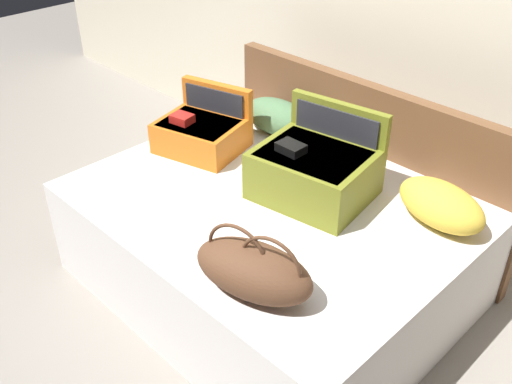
{
  "coord_description": "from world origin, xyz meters",
  "views": [
    {
      "loc": [
        1.71,
        -1.41,
        2.25
      ],
      "look_at": [
        0.0,
        0.29,
        0.68
      ],
      "focal_mm": 41.01,
      "sensor_mm": 36.0,
      "label": 1
    }
  ],
  "objects_px": {
    "hard_case_large": "(315,169)",
    "pillow_near_headboard": "(278,117)",
    "hard_case_medium": "(202,131)",
    "pillow_center_head": "(441,205)",
    "bed": "(271,244)",
    "duffel_bag": "(253,270)"
  },
  "relations": [
    {
      "from": "hard_case_medium",
      "to": "bed",
      "type": "bearing_deg",
      "value": -24.37
    },
    {
      "from": "pillow_center_head",
      "to": "bed",
      "type": "bearing_deg",
      "value": -148.26
    },
    {
      "from": "hard_case_large",
      "to": "duffel_bag",
      "type": "xyz_separation_m",
      "value": [
        0.3,
        -0.73,
        -0.04
      ]
    },
    {
      "from": "bed",
      "to": "hard_case_large",
      "type": "relative_size",
      "value": 3.1
    },
    {
      "from": "hard_case_large",
      "to": "pillow_near_headboard",
      "type": "xyz_separation_m",
      "value": [
        -0.61,
        0.38,
        -0.05
      ]
    },
    {
      "from": "hard_case_medium",
      "to": "pillow_near_headboard",
      "type": "bearing_deg",
      "value": 54.06
    },
    {
      "from": "hard_case_large",
      "to": "bed",
      "type": "bearing_deg",
      "value": -130.73
    },
    {
      "from": "bed",
      "to": "hard_case_medium",
      "type": "bearing_deg",
      "value": 170.81
    },
    {
      "from": "duffel_bag",
      "to": "pillow_center_head",
      "type": "distance_m",
      "value": 1.02
    },
    {
      "from": "pillow_near_headboard",
      "to": "bed",
      "type": "bearing_deg",
      "value": -48.93
    },
    {
      "from": "hard_case_medium",
      "to": "pillow_center_head",
      "type": "bearing_deg",
      "value": -1.79
    },
    {
      "from": "hard_case_medium",
      "to": "duffel_bag",
      "type": "relative_size",
      "value": 0.95
    },
    {
      "from": "hard_case_large",
      "to": "pillow_near_headboard",
      "type": "bearing_deg",
      "value": 139.44
    },
    {
      "from": "bed",
      "to": "hard_case_large",
      "type": "bearing_deg",
      "value": 58.25
    },
    {
      "from": "bed",
      "to": "hard_case_large",
      "type": "distance_m",
      "value": 0.49
    },
    {
      "from": "pillow_center_head",
      "to": "hard_case_large",
      "type": "bearing_deg",
      "value": -157.36
    },
    {
      "from": "duffel_bag",
      "to": "pillow_center_head",
      "type": "relative_size",
      "value": 1.24
    },
    {
      "from": "bed",
      "to": "pillow_center_head",
      "type": "distance_m",
      "value": 0.91
    },
    {
      "from": "bed",
      "to": "duffel_bag",
      "type": "bearing_deg",
      "value": -52.58
    },
    {
      "from": "hard_case_medium",
      "to": "pillow_center_head",
      "type": "xyz_separation_m",
      "value": [
        1.37,
        0.33,
        -0.01
      ]
    },
    {
      "from": "bed",
      "to": "pillow_center_head",
      "type": "height_order",
      "value": "pillow_center_head"
    },
    {
      "from": "hard_case_medium",
      "to": "duffel_bag",
      "type": "bearing_deg",
      "value": -46.16
    }
  ]
}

